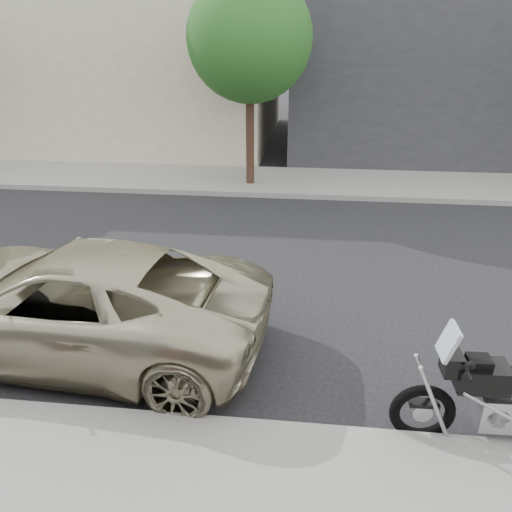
# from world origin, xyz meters

# --- Properties ---
(ground) EXTENTS (120.00, 120.00, 0.00)m
(ground) POSITION_xyz_m (0.00, 0.00, 0.00)
(ground) COLOR black
(ground) RESTS_ON ground
(far_sidewalk) EXTENTS (44.00, 3.00, 0.15)m
(far_sidewalk) POSITION_xyz_m (0.00, -6.50, 0.07)
(far_sidewalk) COLOR gray
(far_sidewalk) RESTS_ON ground
(far_building_dark) EXTENTS (16.00, 11.00, 7.00)m
(far_building_dark) POSITION_xyz_m (-7.00, -13.50, 3.50)
(far_building_dark) COLOR #2B2B31
(far_building_dark) RESTS_ON ground
(far_building_cream) EXTENTS (14.00, 11.00, 8.00)m
(far_building_cream) POSITION_xyz_m (9.00, -13.50, 4.00)
(far_building_cream) COLOR #BBB096
(far_building_cream) RESTS_ON ground
(street_tree_mid) EXTENTS (3.40, 3.40, 5.70)m
(street_tree_mid) POSITION_xyz_m (2.00, -6.00, 4.14)
(street_tree_mid) COLOR #3B251B
(street_tree_mid) RESTS_ON far_sidewalk
(minivan) EXTENTS (5.80, 3.06, 1.56)m
(minivan) POSITION_xyz_m (3.50, 2.60, 0.78)
(minivan) COLOR tan
(minivan) RESTS_ON ground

